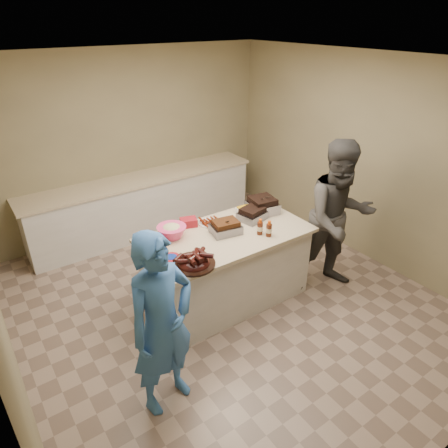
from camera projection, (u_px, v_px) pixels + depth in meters
room at (226, 302)px, 4.81m from camera, size 4.50×5.00×2.70m
back_counter at (144, 205)px, 6.19m from camera, size 3.60×0.64×0.90m
island at (226, 298)px, 4.88m from camera, size 1.91×1.02×0.90m
rib_platter at (194, 265)px, 3.91m from camera, size 0.55×0.55×0.17m
pulled_pork_tray at (226, 233)px, 4.47m from camera, size 0.36×0.30×0.10m
brisket_tray at (252, 219)px, 4.77m from camera, size 0.36×0.32×0.09m
roasting_pan at (262, 212)px, 4.94m from camera, size 0.38×0.38×0.13m
coleslaw_bowl at (172, 237)px, 4.39m from camera, size 0.33×0.33×0.22m
sausage_plate at (210, 223)px, 4.68m from camera, size 0.28×0.28×0.05m
mac_cheese_dish at (251, 213)px, 4.93m from camera, size 0.32×0.24×0.08m
bbq_bottle_a at (260, 234)px, 4.45m from camera, size 0.06×0.06×0.19m
bbq_bottle_b at (269, 236)px, 4.41m from camera, size 0.06×0.06×0.19m
mustard_bottle at (212, 230)px, 4.53m from camera, size 0.04×0.04×0.11m
sauce_bowl at (219, 228)px, 4.58m from camera, size 0.15×0.05×0.15m
plate_stack_large at (155, 244)px, 4.25m from camera, size 0.25×0.25×0.03m
plate_stack_small at (171, 259)px, 4.00m from camera, size 0.19×0.19×0.03m
plastic_cup at (146, 240)px, 4.33m from camera, size 0.09×0.08×0.09m
basket_stack at (189, 226)px, 4.62m from camera, size 0.22×0.19×0.09m
guest_blue at (169, 396)px, 3.62m from camera, size 0.94×1.78×0.41m
guest_gray at (328, 283)px, 5.14m from camera, size 1.52×2.09×0.71m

